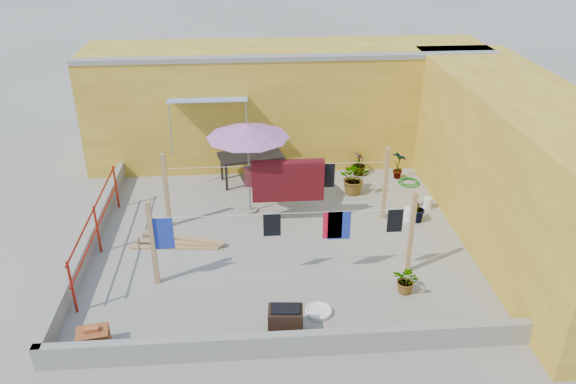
% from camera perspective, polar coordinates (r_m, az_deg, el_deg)
% --- Properties ---
extents(ground, '(80.00, 80.00, 0.00)m').
position_cam_1_polar(ground, '(12.52, -0.85, -4.84)').
color(ground, '#9E998E').
rests_on(ground, ground).
extents(wall_back, '(11.00, 3.27, 3.21)m').
position_cam_1_polar(wall_back, '(16.13, -0.16, 9.03)').
color(wall_back, gold).
rests_on(wall_back, ground).
extents(wall_right, '(2.40, 9.00, 3.20)m').
position_cam_1_polar(wall_right, '(13.09, 22.47, 2.39)').
color(wall_right, gold).
rests_on(wall_right, ground).
extents(parapet_front, '(8.30, 0.16, 0.44)m').
position_cam_1_polar(parapet_front, '(9.53, 0.53, -15.17)').
color(parapet_front, gray).
rests_on(parapet_front, ground).
extents(parapet_left, '(0.16, 7.30, 0.44)m').
position_cam_1_polar(parapet_left, '(12.86, -19.38, -4.47)').
color(parapet_left, gray).
rests_on(parapet_left, ground).
extents(red_railing, '(0.05, 4.20, 1.10)m').
position_cam_1_polar(red_railing, '(12.39, -18.91, -2.96)').
color(red_railing, '#A11E10').
rests_on(red_railing, ground).
extents(clothesline_rig, '(5.09, 2.35, 1.80)m').
position_cam_1_polar(clothesline_rig, '(12.49, -0.10, 0.49)').
color(clothesline_rig, tan).
rests_on(clothesline_rig, ground).
extents(patio_umbrella, '(2.45, 2.45, 2.30)m').
position_cam_1_polar(patio_umbrella, '(12.79, -4.11, 6.16)').
color(patio_umbrella, gray).
rests_on(patio_umbrella, ground).
extents(outdoor_table, '(1.80, 1.16, 0.78)m').
position_cam_1_polar(outdoor_table, '(14.83, -3.82, 3.54)').
color(outdoor_table, black).
rests_on(outdoor_table, ground).
extents(brick_stack, '(0.57, 0.46, 0.45)m').
position_cam_1_polar(brick_stack, '(10.17, -19.16, -13.99)').
color(brick_stack, '#9A4D23').
rests_on(brick_stack, ground).
extents(lumber_pile, '(2.05, 0.76, 0.12)m').
position_cam_1_polar(lumber_pile, '(12.52, -11.03, -5.06)').
color(lumber_pile, tan).
rests_on(lumber_pile, ground).
extents(brazier, '(0.63, 0.45, 0.54)m').
position_cam_1_polar(brazier, '(9.90, -0.25, -12.92)').
color(brazier, black).
rests_on(brazier, ground).
extents(white_basin, '(0.50, 0.50, 0.09)m').
position_cam_1_polar(white_basin, '(10.45, 3.13, -11.99)').
color(white_basin, white).
rests_on(white_basin, ground).
extents(water_jug_a, '(0.24, 0.24, 0.38)m').
position_cam_1_polar(water_jug_a, '(13.47, 12.16, -2.19)').
color(water_jug_a, white).
rests_on(water_jug_a, ground).
extents(water_jug_b, '(0.20, 0.20, 0.32)m').
position_cam_1_polar(water_jug_b, '(14.12, 14.01, -1.10)').
color(water_jug_b, white).
rests_on(water_jug_b, ground).
extents(green_hose, '(0.57, 0.57, 0.08)m').
position_cam_1_polar(green_hose, '(15.30, 12.18, 0.98)').
color(green_hose, '#1B781A').
rests_on(green_hose, ground).
extents(plant_back_a, '(0.83, 0.73, 0.87)m').
position_cam_1_polar(plant_back_a, '(14.38, 6.78, 1.44)').
color(plant_back_a, '#21601B').
rests_on(plant_back_a, ground).
extents(plant_back_b, '(0.43, 0.43, 0.66)m').
position_cam_1_polar(plant_back_b, '(15.46, 7.22, 2.89)').
color(plant_back_b, '#21601B').
rests_on(plant_back_b, ground).
extents(plant_right_a, '(0.50, 0.51, 0.80)m').
position_cam_1_polar(plant_right_a, '(15.39, 11.18, 2.74)').
color(plant_right_a, '#21601B').
rests_on(plant_right_a, ground).
extents(plant_right_b, '(0.49, 0.51, 0.72)m').
position_cam_1_polar(plant_right_b, '(13.34, 13.00, -1.65)').
color(plant_right_b, '#21601B').
rests_on(plant_right_b, ground).
extents(plant_right_c, '(0.67, 0.66, 0.56)m').
position_cam_1_polar(plant_right_c, '(11.01, 12.00, -8.77)').
color(plant_right_c, '#21601B').
rests_on(plant_right_c, ground).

